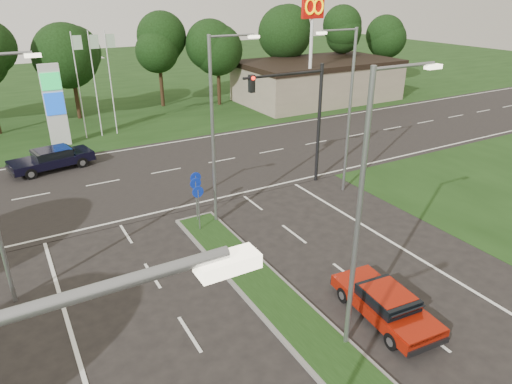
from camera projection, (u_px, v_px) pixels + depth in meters
verge_far at (68, 89)px, 53.57m from camera, size 160.00×50.00×0.02m
cross_road at (151, 174)px, 28.99m from camera, size 160.00×12.00×0.02m
commercial_building at (318, 81)px, 47.68m from camera, size 16.00×9.00×4.00m
streetlight_median_near at (365, 205)px, 13.11m from camera, size 2.53×0.22×9.00m
streetlight_median_far at (216, 124)px, 21.04m from camera, size 2.53×0.22×9.00m
streetlight_right_far at (347, 104)px, 24.58m from camera, size 2.53×0.22×9.00m
traffic_signal at (301, 108)px, 25.60m from camera, size 5.10×0.42×7.00m
median_signs at (197, 191)px, 22.27m from camera, size 1.16×1.76×2.38m
gas_pylon at (57, 103)px, 33.15m from camera, size 5.80×1.26×8.00m
mcdonalds_sign at (312, 24)px, 40.24m from camera, size 2.20×0.47×10.40m
treeline_far at (86, 40)px, 38.89m from camera, size 6.00×6.00×9.90m
red_sedan at (386, 303)px, 16.05m from camera, size 2.08×4.35×1.16m
navy_sedan at (52, 159)px, 29.48m from camera, size 5.28×2.90×1.37m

